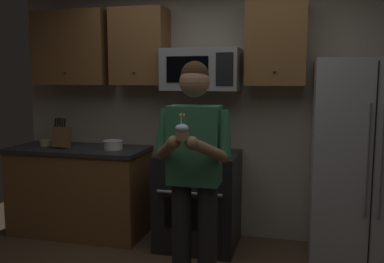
{
  "coord_description": "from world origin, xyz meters",
  "views": [
    {
      "loc": [
        0.76,
        -2.48,
        1.63
      ],
      "look_at": [
        0.02,
        0.44,
        1.25
      ],
      "focal_mm": 38.84,
      "sensor_mm": 36.0,
      "label": 1
    }
  ],
  "objects_px": {
    "bowl_large_white": "(113,145)",
    "person": "(194,166)",
    "bowl_small_colored": "(46,143)",
    "cupcake": "(182,131)",
    "knife_block": "(62,137)",
    "oven_range": "(198,199)",
    "microwave": "(202,70)",
    "refrigerator": "(366,164)"
  },
  "relations": [
    {
      "from": "bowl_large_white",
      "to": "person",
      "type": "relative_size",
      "value": 0.11
    },
    {
      "from": "bowl_small_colored",
      "to": "person",
      "type": "bearing_deg",
      "value": -27.16
    },
    {
      "from": "bowl_large_white",
      "to": "bowl_small_colored",
      "type": "xyz_separation_m",
      "value": [
        -0.8,
        0.03,
        -0.02
      ]
    },
    {
      "from": "bowl_large_white",
      "to": "cupcake",
      "type": "distance_m",
      "value": 1.69
    },
    {
      "from": "knife_block",
      "to": "bowl_large_white",
      "type": "bearing_deg",
      "value": 3.11
    },
    {
      "from": "oven_range",
      "to": "person",
      "type": "distance_m",
      "value": 1.09
    },
    {
      "from": "oven_range",
      "to": "microwave",
      "type": "height_order",
      "value": "microwave"
    },
    {
      "from": "oven_range",
      "to": "person",
      "type": "xyz_separation_m",
      "value": [
        0.19,
        -0.93,
        0.53
      ]
    },
    {
      "from": "knife_block",
      "to": "person",
      "type": "height_order",
      "value": "person"
    },
    {
      "from": "knife_block",
      "to": "refrigerator",
      "type": "bearing_deg",
      "value": -0.19
    },
    {
      "from": "microwave",
      "to": "person",
      "type": "relative_size",
      "value": 0.42
    },
    {
      "from": "refrigerator",
      "to": "person",
      "type": "xyz_separation_m",
      "value": [
        -1.31,
        -0.89,
        0.1
      ]
    },
    {
      "from": "refrigerator",
      "to": "person",
      "type": "distance_m",
      "value": 1.59
    },
    {
      "from": "refrigerator",
      "to": "cupcake",
      "type": "xyz_separation_m",
      "value": [
        -1.31,
        -1.22,
        0.39
      ]
    },
    {
      "from": "bowl_large_white",
      "to": "bowl_small_colored",
      "type": "relative_size",
      "value": 1.47
    },
    {
      "from": "person",
      "to": "refrigerator",
      "type": "bearing_deg",
      "value": 34.12
    },
    {
      "from": "person",
      "to": "cupcake",
      "type": "distance_m",
      "value": 0.44
    },
    {
      "from": "oven_range",
      "to": "refrigerator",
      "type": "distance_m",
      "value": 1.56
    },
    {
      "from": "refrigerator",
      "to": "cupcake",
      "type": "relative_size",
      "value": 10.35
    },
    {
      "from": "bowl_large_white",
      "to": "refrigerator",
      "type": "bearing_deg",
      "value": -0.96
    },
    {
      "from": "knife_block",
      "to": "microwave",
      "type": "bearing_deg",
      "value": 5.83
    },
    {
      "from": "microwave",
      "to": "cupcake",
      "type": "bearing_deg",
      "value": -82.27
    },
    {
      "from": "oven_range",
      "to": "bowl_small_colored",
      "type": "height_order",
      "value": "bowl_small_colored"
    },
    {
      "from": "bowl_small_colored",
      "to": "refrigerator",
      "type": "bearing_deg",
      "value": -1.34
    },
    {
      "from": "oven_range",
      "to": "bowl_small_colored",
      "type": "distance_m",
      "value": 1.76
    },
    {
      "from": "person",
      "to": "oven_range",
      "type": "bearing_deg",
      "value": 101.39
    },
    {
      "from": "oven_range",
      "to": "microwave",
      "type": "relative_size",
      "value": 1.26
    },
    {
      "from": "refrigerator",
      "to": "bowl_small_colored",
      "type": "distance_m",
      "value": 3.19
    },
    {
      "from": "oven_range",
      "to": "person",
      "type": "relative_size",
      "value": 0.53
    },
    {
      "from": "refrigerator",
      "to": "bowl_small_colored",
      "type": "relative_size",
      "value": 13.34
    },
    {
      "from": "refrigerator",
      "to": "person",
      "type": "bearing_deg",
      "value": -145.88
    },
    {
      "from": "oven_range",
      "to": "knife_block",
      "type": "height_order",
      "value": "knife_block"
    },
    {
      "from": "knife_block",
      "to": "cupcake",
      "type": "relative_size",
      "value": 1.84
    },
    {
      "from": "bowl_small_colored",
      "to": "knife_block",
      "type": "bearing_deg",
      "value": -15.48
    },
    {
      "from": "bowl_small_colored",
      "to": "cupcake",
      "type": "distance_m",
      "value": 2.31
    },
    {
      "from": "refrigerator",
      "to": "cupcake",
      "type": "bearing_deg",
      "value": -137.13
    },
    {
      "from": "refrigerator",
      "to": "cupcake",
      "type": "height_order",
      "value": "refrigerator"
    },
    {
      "from": "oven_range",
      "to": "cupcake",
      "type": "height_order",
      "value": "cupcake"
    },
    {
      "from": "knife_block",
      "to": "bowl_large_white",
      "type": "relative_size",
      "value": 1.61
    },
    {
      "from": "cupcake",
      "to": "bowl_small_colored",
      "type": "bearing_deg",
      "value": 145.47
    },
    {
      "from": "bowl_large_white",
      "to": "bowl_small_colored",
      "type": "bearing_deg",
      "value": 177.53
    },
    {
      "from": "refrigerator",
      "to": "knife_block",
      "type": "bearing_deg",
      "value": 179.81
    }
  ]
}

